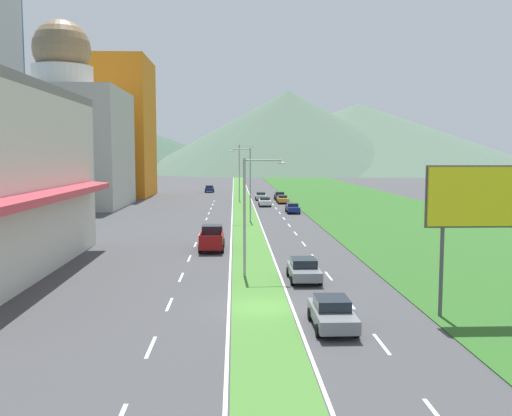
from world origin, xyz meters
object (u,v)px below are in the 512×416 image
at_px(car_1, 280,196).
at_px(car_7, 282,199).
at_px(car_4, 261,196).
at_px(street_lamp_far, 241,169).
at_px(street_lamp_mid, 248,180).
at_px(pickup_truck_0, 212,238).
at_px(car_0, 293,208).
at_px(car_3, 210,189).
at_px(car_6, 304,269).
at_px(car_2, 265,201).
at_px(street_lamp_near, 250,208).
at_px(billboard_roadside, 482,203).
at_px(car_5, 332,313).

bearing_deg(car_1, car_7, -0.97).
xyz_separation_m(car_1, car_4, (-3.57, -0.47, 0.00)).
distance_m(street_lamp_far, car_7, 9.83).
bearing_deg(street_lamp_far, street_lamp_mid, -89.05).
height_order(car_7, pickup_truck_0, pickup_truck_0).
xyz_separation_m(car_0, pickup_truck_0, (-10.41, -30.79, 0.25)).
distance_m(street_lamp_far, car_1, 9.38).
xyz_separation_m(car_0, car_3, (-13.98, 45.17, 0.06)).
bearing_deg(street_lamp_mid, car_7, 76.22).
bearing_deg(car_6, pickup_truck_0, -152.33).
bearing_deg(car_2, street_lamp_near, -4.22).
relative_size(street_lamp_mid, pickup_truck_0, 1.71).
bearing_deg(car_0, car_4, -171.41).
height_order(street_lamp_far, pickup_truck_0, street_lamp_far).
height_order(street_lamp_mid, car_0, street_lamp_mid).
bearing_deg(street_lamp_far, car_0, -70.73).
relative_size(street_lamp_far, car_3, 2.51).
height_order(street_lamp_far, car_0, street_lamp_far).
bearing_deg(pickup_truck_0, car_7, -12.41).
height_order(billboard_roadside, car_7, billboard_roadside).
relative_size(car_0, car_3, 1.13).
distance_m(street_lamp_far, pickup_truck_0, 51.74).
distance_m(street_lamp_mid, car_6, 33.11).
distance_m(billboard_roadside, car_6, 12.96).
height_order(street_lamp_near, car_7, street_lamp_near).
height_order(car_5, car_7, car_5).
xyz_separation_m(street_lamp_near, car_4, (3.85, 65.51, -4.00)).
bearing_deg(car_1, car_2, -15.16).
relative_size(billboard_roadside, car_1, 1.65).
distance_m(street_lamp_near, pickup_truck_0, 12.39).
relative_size(street_lamp_far, car_0, 2.23).
relative_size(car_4, car_7, 1.00).
height_order(street_lamp_mid, car_2, street_lamp_mid).
bearing_deg(car_4, car_1, 97.47).
bearing_deg(car_0, car_1, 179.90).
height_order(car_1, car_2, car_2).
distance_m(street_lamp_mid, car_3, 56.60).
relative_size(car_3, car_4, 0.88).
distance_m(street_lamp_near, car_7, 58.92).
bearing_deg(car_4, car_5, -0.11).
height_order(car_0, car_6, car_6).
distance_m(billboard_roadside, pickup_truck_0, 26.43).
distance_m(street_lamp_mid, car_2, 22.36).
bearing_deg(car_0, car_5, -3.90).
bearing_deg(car_2, street_lamp_far, -158.92).
bearing_deg(street_lamp_near, car_4, 86.64).
distance_m(street_lamp_mid, car_7, 28.08).
bearing_deg(car_3, car_6, -173.43).
relative_size(street_lamp_near, street_lamp_mid, 0.89).
bearing_deg(car_3, car_2, -162.94).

